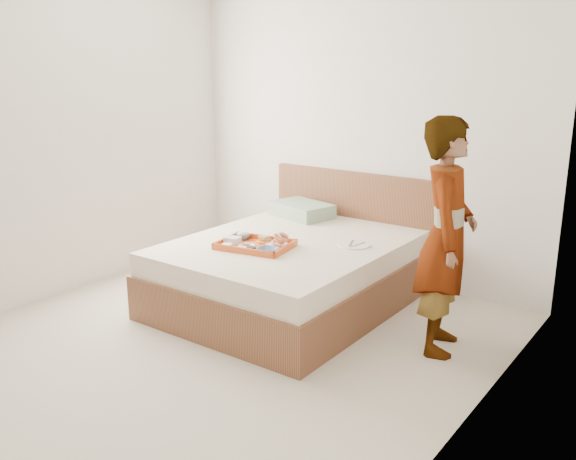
% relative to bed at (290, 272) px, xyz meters
% --- Properties ---
extents(ground, '(3.50, 4.00, 0.01)m').
position_rel_bed_xyz_m(ground, '(0.03, -1.00, -0.27)').
color(ground, '#C1B3A3').
rests_on(ground, ground).
extents(wall_back, '(3.50, 0.01, 2.60)m').
position_rel_bed_xyz_m(wall_back, '(0.03, 1.00, 1.04)').
color(wall_back, silver).
rests_on(wall_back, ground).
extents(wall_left, '(0.01, 4.00, 2.60)m').
position_rel_bed_xyz_m(wall_left, '(-1.72, -1.00, 1.04)').
color(wall_left, silver).
rests_on(wall_left, ground).
extents(wall_right, '(0.01, 4.00, 2.60)m').
position_rel_bed_xyz_m(wall_right, '(1.78, -1.00, 1.04)').
color(wall_right, silver).
rests_on(wall_right, ground).
extents(bed, '(1.65, 2.00, 0.53)m').
position_rel_bed_xyz_m(bed, '(0.00, 0.00, 0.00)').
color(bed, brown).
rests_on(bed, ground).
extents(headboard, '(1.65, 0.06, 0.95)m').
position_rel_bed_xyz_m(headboard, '(0.00, 0.97, 0.21)').
color(headboard, brown).
rests_on(headboard, ground).
extents(pillow, '(0.61, 0.48, 0.13)m').
position_rel_bed_xyz_m(pillow, '(-0.39, 0.71, 0.33)').
color(pillow, '#97AA97').
rests_on(pillow, bed).
extents(tray, '(0.60, 0.48, 0.05)m').
position_rel_bed_xyz_m(tray, '(-0.11, -0.31, 0.29)').
color(tray, '#D15014').
rests_on(tray, bed).
extents(prawn_plate, '(0.22, 0.22, 0.01)m').
position_rel_bed_xyz_m(prawn_plate, '(0.04, -0.22, 0.29)').
color(prawn_plate, white).
rests_on(prawn_plate, tray).
extents(navy_bowl_big, '(0.18, 0.18, 0.04)m').
position_rel_bed_xyz_m(navy_bowl_big, '(0.08, -0.40, 0.30)').
color(navy_bowl_big, navy).
rests_on(navy_bowl_big, tray).
extents(sauce_dish, '(0.09, 0.09, 0.03)m').
position_rel_bed_xyz_m(sauce_dish, '(-0.04, -0.44, 0.29)').
color(sauce_dish, black).
rests_on(sauce_dish, tray).
extents(meat_plate, '(0.16, 0.16, 0.01)m').
position_rel_bed_xyz_m(meat_plate, '(-0.16, -0.35, 0.28)').
color(meat_plate, white).
rests_on(meat_plate, tray).
extents(bread_plate, '(0.15, 0.15, 0.01)m').
position_rel_bed_xyz_m(bread_plate, '(-0.11, -0.18, 0.28)').
color(bread_plate, orange).
rests_on(bread_plate, tray).
extents(salad_bowl, '(0.14, 0.14, 0.04)m').
position_rel_bed_xyz_m(salad_bowl, '(-0.31, -0.22, 0.30)').
color(salad_bowl, navy).
rests_on(salad_bowl, tray).
extents(plastic_tub, '(0.13, 0.11, 0.05)m').
position_rel_bed_xyz_m(plastic_tub, '(-0.30, -0.36, 0.30)').
color(plastic_tub, silver).
rests_on(plastic_tub, tray).
extents(cheese_round, '(0.09, 0.09, 0.03)m').
position_rel_bed_xyz_m(cheese_round, '(-0.26, -0.47, 0.29)').
color(cheese_round, white).
rests_on(cheese_round, tray).
extents(dinner_plate, '(0.26, 0.26, 0.01)m').
position_rel_bed_xyz_m(dinner_plate, '(0.48, 0.19, 0.27)').
color(dinner_plate, white).
rests_on(dinner_plate, bed).
extents(person, '(0.54, 0.66, 1.58)m').
position_rel_bed_xyz_m(person, '(1.30, -0.04, 0.53)').
color(person, '#EEE4CE').
rests_on(person, ground).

